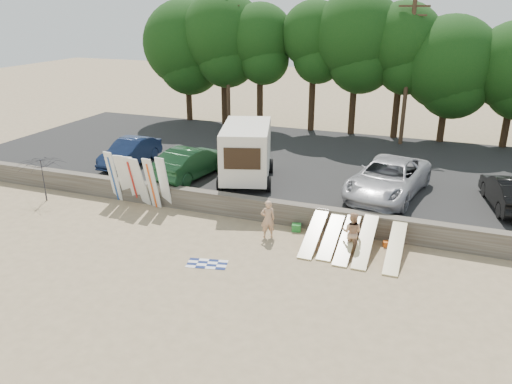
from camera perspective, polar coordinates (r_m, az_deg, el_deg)
ground at (r=19.17m, az=5.13°, el=-7.70°), size 120.00×120.00×0.00m
seawall at (r=21.58m, az=7.38°, el=-2.96°), size 44.00×0.50×1.00m
parking_lot at (r=28.53m, az=11.00°, el=2.44°), size 44.00×14.50×0.70m
treeline at (r=34.31m, az=12.84°, el=15.64°), size 33.51×6.40×9.40m
utility_poles at (r=32.60m, az=16.99°, el=13.35°), size 25.80×0.26×9.00m
box_trailer at (r=24.81m, az=-1.12°, el=4.78°), size 3.53×4.93×2.85m
car_0 at (r=28.59m, az=-14.17°, el=4.47°), size 1.59×4.39×1.44m
car_1 at (r=25.87m, az=-7.38°, el=3.42°), size 2.40×5.01×1.58m
car_2 at (r=23.88m, az=14.85°, el=1.52°), size 3.83×6.43×1.67m
car_3 at (r=24.34m, az=27.01°, el=-0.02°), size 2.33×4.60×1.45m
surfboard_upright_0 at (r=25.10m, az=-16.00°, el=1.73°), size 0.58×0.60×2.57m
surfboard_upright_1 at (r=24.80m, az=-14.90°, el=1.53°), size 0.60×0.87×2.50m
surfboard_upright_2 at (r=24.44m, az=-13.89°, el=1.35°), size 0.56×0.83×2.51m
surfboard_upright_3 at (r=24.07m, az=-13.10°, el=1.12°), size 0.60×0.88×2.50m
surfboard_upright_4 at (r=23.70m, az=-11.83°, el=0.97°), size 0.56×0.67×2.55m
surfboard_upright_5 at (r=23.63m, az=-10.50°, el=1.03°), size 0.56×0.58×2.57m
surfboard_low_0 at (r=20.17m, az=6.63°, el=-4.66°), size 0.56×2.87×1.00m
surfboard_low_1 at (r=20.15m, az=8.67°, el=-4.81°), size 0.56×2.88×0.99m
surfboard_low_2 at (r=19.86m, az=10.39°, el=-5.35°), size 0.56×2.88×0.97m
surfboard_low_3 at (r=19.73m, az=12.39°, el=-5.53°), size 0.56×2.85×1.07m
surfboard_low_4 at (r=19.65m, az=15.64°, el=-6.13°), size 0.56×2.89×0.96m
beachgoer_a at (r=20.50m, az=1.36°, el=-3.11°), size 0.71×0.63×1.64m
beachgoer_b at (r=19.71m, az=10.92°, el=-4.52°), size 0.84×0.67×1.64m
cooler at (r=21.38m, az=4.64°, el=-4.07°), size 0.44×0.38×0.32m
gear_bag at (r=20.69m, az=14.73°, el=-5.77°), size 0.35×0.32×0.22m
beach_towel at (r=18.88m, az=-5.61°, el=-8.17°), size 1.79×1.79×0.00m
beach_umbrella at (r=26.40m, az=-23.24°, el=1.35°), size 2.94×2.90×2.23m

